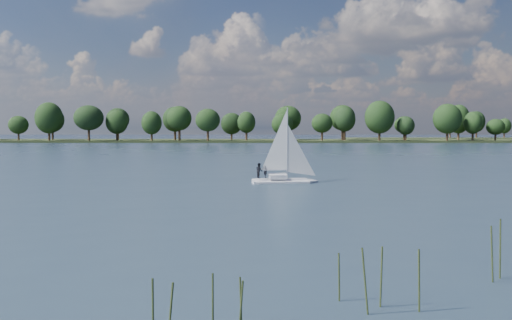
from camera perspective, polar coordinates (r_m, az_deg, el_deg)
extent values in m
plane|color=#233342|center=(125.86, -1.97, 0.62)|extent=(700.00, 700.00, 0.00)
cube|color=black|center=(237.75, -0.88, 1.85)|extent=(660.00, 40.00, 1.50)
cube|color=silver|center=(59.09, 2.62, -2.34)|extent=(6.44, 2.80, 0.73)
cube|color=silver|center=(59.02, 2.63, -1.63)|extent=(2.00, 1.40, 0.46)
cylinder|color=silver|center=(58.83, 2.63, 1.71)|extent=(0.11, 0.11, 7.33)
imported|color=black|center=(59.05, 0.97, -1.03)|extent=(0.42, 0.60, 1.58)
imported|color=black|center=(58.59, 0.32, -1.06)|extent=(0.86, 0.94, 1.58)
cylinder|color=#283316|center=(16.02, -7.38, -14.35)|extent=(3.20, 3.20, 1.90)
cylinder|color=#283316|center=(19.20, 12.40, -11.46)|extent=(3.20, 3.20, 1.87)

